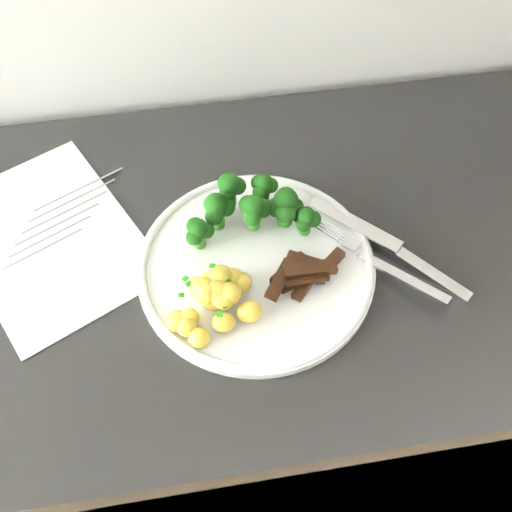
% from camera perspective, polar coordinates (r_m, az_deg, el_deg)
% --- Properties ---
extents(counter, '(2.31, 0.58, 0.87)m').
position_cam_1_polar(counter, '(1.20, -4.79, -12.22)').
color(counter, black).
rests_on(counter, ground).
extents(recipe_paper, '(0.32, 0.36, 0.00)m').
position_cam_1_polar(recipe_paper, '(0.88, -18.30, 1.59)').
color(recipe_paper, white).
rests_on(recipe_paper, counter).
extents(plate, '(0.31, 0.31, 0.02)m').
position_cam_1_polar(plate, '(0.80, -0.00, -0.86)').
color(plate, white).
rests_on(plate, counter).
extents(broccoli, '(0.18, 0.09, 0.06)m').
position_cam_1_polar(broccoli, '(0.81, -0.31, 4.56)').
color(broccoli, '#235F18').
rests_on(broccoli, plate).
extents(potatoes, '(0.12, 0.10, 0.04)m').
position_cam_1_polar(potatoes, '(0.75, -3.68, -3.78)').
color(potatoes, '#E3C14D').
rests_on(potatoes, plate).
extents(beef_strips, '(0.12, 0.08, 0.03)m').
position_cam_1_polar(beef_strips, '(0.78, 4.37, -1.58)').
color(beef_strips, black).
rests_on(beef_strips, plate).
extents(fork, '(0.14, 0.15, 0.02)m').
position_cam_1_polar(fork, '(0.81, 11.61, -0.80)').
color(fork, silver).
rests_on(fork, plate).
extents(knife, '(0.18, 0.20, 0.03)m').
position_cam_1_polar(knife, '(0.83, 13.67, -0.26)').
color(knife, silver).
rests_on(knife, plate).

